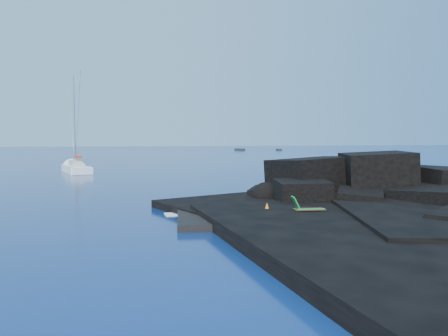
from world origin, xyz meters
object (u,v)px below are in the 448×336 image
object	(u,v)px
marker_cone	(267,208)
distant_boat_b	(279,150)
distant_boat_a	(240,150)
deck_chair	(310,205)
sunbather	(241,207)
sailboat	(76,172)

from	to	relation	value
marker_cone	distant_boat_b	xyz separation A→B (m)	(41.77, 119.57, -0.64)
marker_cone	distant_boat_a	size ratio (longest dim) A/B	0.12
deck_chair	sunbather	bearing A→B (deg)	146.94
sailboat	distant_boat_b	distance (m)	100.98
marker_cone	distant_boat_a	bearing A→B (deg)	76.79
sailboat	deck_chair	bearing A→B (deg)	-83.35
distant_boat_a	distant_boat_b	bearing A→B (deg)	-29.15
distant_boat_a	sailboat	bearing A→B (deg)	-133.18
distant_boat_b	deck_chair	bearing A→B (deg)	-103.30
sailboat	marker_cone	size ratio (longest dim) A/B	20.85
deck_chair	distant_boat_b	world-z (taller)	deck_chair
marker_cone	distant_boat_b	world-z (taller)	marker_cone
distant_boat_a	marker_cone	bearing A→B (deg)	-120.35
deck_chair	sunbather	size ratio (longest dim) A/B	0.90
sunbather	distant_boat_b	world-z (taller)	sunbather
deck_chair	marker_cone	xyz separation A→B (m)	(-1.93, 1.05, -0.27)
deck_chair	distant_boat_b	xyz separation A→B (m)	(39.84, 120.62, -0.91)
sunbather	distant_boat_a	distance (m)	124.66
marker_cone	sailboat	bearing A→B (deg)	111.40
sunbather	distant_boat_b	distance (m)	125.80
distant_boat_a	deck_chair	bearing A→B (deg)	-119.39
sailboat	sunbather	size ratio (longest dim) A/B	6.72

